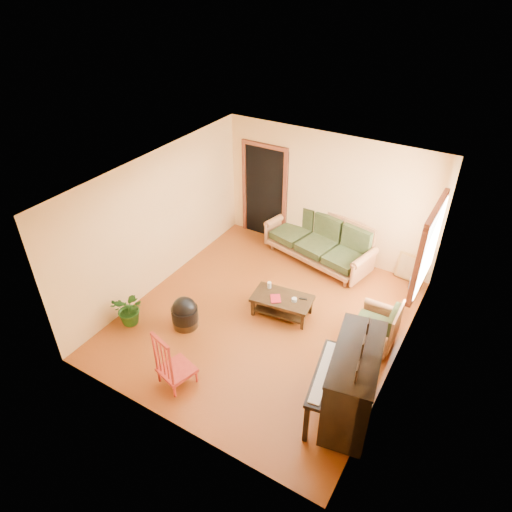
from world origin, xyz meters
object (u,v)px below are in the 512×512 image
Objects in this scene: sofa at (318,240)px; potted_plant at (130,309)px; red_chair at (175,358)px; ceramic_crock at (414,284)px; coffee_table at (282,306)px; armchair at (375,323)px; footstool at (185,316)px; piano at (352,385)px.

sofa is 3.69× the size of potted_plant.
red_chair reaches higher than ceramic_crock.
coffee_table is 1.29× the size of armchair.
red_chair is (-0.44, -4.01, 0.01)m from sofa.
coffee_table is at bearing -175.88° from armchair.
coffee_table is at bearing 36.04° from potted_plant.
armchair is 0.81× the size of red_chair.
coffee_table is 2.25m from red_chair.
sofa is at bearing 69.63° from footstool.
coffee_table reaches higher than ceramic_crock.
piano reaches higher than armchair.
potted_plant is at bearing -106.79° from sofa.
red_chair is at bearing -120.93° from ceramic_crock.
piano is 3.11m from footstool.
armchair is 0.58× the size of piano.
potted_plant is (-1.94, -3.40, -0.18)m from sofa.
red_chair is at bearing -173.26° from piano.
potted_plant is at bearing -143.96° from coffee_table.
coffee_table is 2.31m from piano.
sofa is 2.47m from armchair.
footstool reaches higher than coffee_table.
potted_plant is (-0.84, -0.43, 0.09)m from footstool.
footstool is at bearing -97.45° from sofa.
footstool is 0.94m from potted_plant.
piano is at bearing -84.47° from armchair.
ceramic_crock is (2.00, 0.05, -0.37)m from sofa.
armchair is 1.30× the size of potted_plant.
sofa is 3.92m from potted_plant.
ceramic_crock is at bearing 74.41° from red_chair.
coffee_table is 1.63m from armchair.
armchair is 1.57m from piano.
ceramic_crock is (2.43, 4.06, -0.38)m from red_chair.
armchair is at bearing 5.32° from coffee_table.
piano is at bearing -37.97° from coffee_table.
piano is at bearing 2.07° from potted_plant.
piano is 1.39× the size of red_chair.
potted_plant is (-1.50, 0.61, -0.19)m from red_chair.
ceramic_crock is at bearing 81.79° from armchair.
footstool is at bearing 164.06° from piano.
sofa is 2.83× the size of armchair.
potted_plant is at bearing 173.35° from red_chair.
potted_plant is (-2.11, -1.54, 0.12)m from coffee_table.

